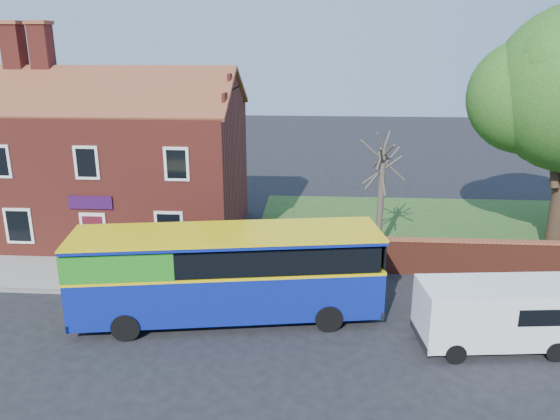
{
  "coord_description": "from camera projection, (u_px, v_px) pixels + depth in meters",
  "views": [
    {
      "loc": [
        3.04,
        -15.28,
        9.64
      ],
      "look_at": [
        1.66,
        5.0,
        3.38
      ],
      "focal_mm": 35.0,
      "sensor_mm": 36.0,
      "label": 1
    }
  ],
  "objects": [
    {
      "name": "ground",
      "position": [
        218.0,
        354.0,
        17.6
      ],
      "size": [
        120.0,
        120.0,
        0.0
      ],
      "primitive_type": "plane",
      "color": "black",
      "rests_on": "ground"
    },
    {
      "name": "pavement",
      "position": [
        81.0,
        274.0,
        23.52
      ],
      "size": [
        18.0,
        3.5,
        0.12
      ],
      "primitive_type": "cube",
      "color": "gray",
      "rests_on": "ground"
    },
    {
      "name": "kerb",
      "position": [
        63.0,
        292.0,
        21.85
      ],
      "size": [
        18.0,
        0.15,
        0.14
      ],
      "primitive_type": "cube",
      "color": "slate",
      "rests_on": "ground"
    },
    {
      "name": "grass_strip",
      "position": [
        502.0,
        230.0,
        29.14
      ],
      "size": [
        26.0,
        12.0,
        0.04
      ],
      "primitive_type": "cube",
      "color": "#426B28",
      "rests_on": "ground"
    },
    {
      "name": "shop_building",
      "position": [
        120.0,
        169.0,
        28.02
      ],
      "size": [
        12.3,
        8.13,
        10.5
      ],
      "color": "maroon",
      "rests_on": "ground"
    },
    {
      "name": "boundary_wall",
      "position": [
        549.0,
        259.0,
        23.19
      ],
      "size": [
        22.0,
        0.38,
        1.6
      ],
      "color": "maroon",
      "rests_on": "ground"
    },
    {
      "name": "bus",
      "position": [
        218.0,
        271.0,
        19.38
      ],
      "size": [
        11.12,
        4.41,
        3.3
      ],
      "rotation": [
        0.0,
        0.0,
        0.16
      ],
      "color": "navy",
      "rests_on": "ground"
    },
    {
      "name": "van_near",
      "position": [
        497.0,
        312.0,
        17.73
      ],
      "size": [
        5.2,
        2.53,
        2.2
      ],
      "rotation": [
        0.0,
        0.0,
        0.11
      ],
      "color": "white",
      "rests_on": "ground"
    },
    {
      "name": "bare_tree",
      "position": [
        381.0,
        196.0,
        25.29
      ],
      "size": [
        2.06,
        2.46,
        5.51
      ],
      "color": "#4C4238",
      "rests_on": "ground"
    }
  ]
}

